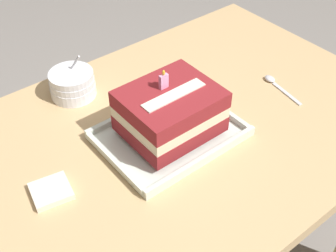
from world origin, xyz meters
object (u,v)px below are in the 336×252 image
Objects in this scene: foil_tray at (169,135)px; birthday_cake at (169,112)px; serving_spoon_near_tray at (274,82)px; bowl_stack at (72,84)px; napkin_pile at (51,191)px.

foil_tray is 0.07m from birthday_cake.
serving_spoon_near_tray is at bearing -2.32° from birthday_cake.
bowl_stack is at bearing 146.23° from serving_spoon_near_tray.
foil_tray is at bearing -71.91° from bowl_stack.
foil_tray is at bearing 90.00° from birthday_cake.
napkin_pile is (-0.21, -0.27, -0.03)m from bowl_stack.
bowl_stack reaches higher than serving_spoon_near_tray.
birthday_cake is at bearing -3.55° from napkin_pile.
serving_spoon_near_tray is at bearing -33.77° from bowl_stack.
bowl_stack is (-0.10, 0.29, 0.03)m from foil_tray.
bowl_stack is 0.34m from napkin_pile.
birthday_cake is 0.31m from bowl_stack.
bowl_stack is at bearing 108.09° from foil_tray.
serving_spoon_near_tray is 0.67m from napkin_pile.
napkin_pile is at bearing -127.63° from bowl_stack.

